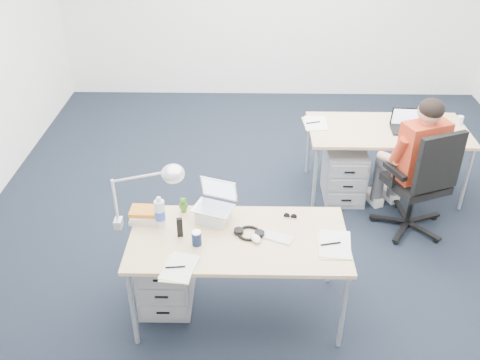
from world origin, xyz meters
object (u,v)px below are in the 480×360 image
desk_far (388,133)px  book_stack (144,215)px  computer_mouse (256,239)px  drawer_pedestal_near (166,274)px  water_bottle (160,212)px  far_cup (460,120)px  desk_near (238,242)px  bear_figurine (183,205)px  headphones (249,232)px  can_koozie (197,238)px  sunglasses (290,216)px  dark_laptop (409,121)px  drawer_pedestal_far (344,174)px  wireless_keyboard (276,237)px  office_chair (414,201)px  silver_laptop (213,204)px  cordless_phone (180,227)px  seated_person (410,160)px  desk_lamp (138,196)px

desk_far → book_stack: book_stack is taller
desk_far → computer_mouse: size_ratio=14.93×
drawer_pedestal_near → water_bottle: bearing=105.8°
desk_far → far_cup: 0.76m
desk_near → bear_figurine: (-0.44, 0.32, 0.11)m
headphones → can_koozie: bearing=-151.6°
can_koozie → drawer_pedestal_near: bearing=146.8°
computer_mouse → sunglasses: (0.27, 0.29, -0.01)m
water_bottle → dark_laptop: bearing=35.7°
desk_near → computer_mouse: size_ratio=14.93×
drawer_pedestal_far → dark_laptop: dark_laptop is taller
wireless_keyboard → drawer_pedestal_near: bearing=-162.3°
water_bottle → far_cup: 3.33m
office_chair → silver_laptop: office_chair is taller
office_chair → water_bottle: bearing=-178.2°
wireless_keyboard → silver_laptop: bearing=-179.2°
office_chair → computer_mouse: bearing=-164.6°
drawer_pedestal_near → far_cup: bearing=33.0°
drawer_pedestal_near → wireless_keyboard: size_ratio=2.23×
desk_far → dark_laptop: size_ratio=5.08×
wireless_keyboard → bear_figurine: bearing=179.9°
office_chair → dark_laptop: (0.02, 0.64, 0.53)m
silver_laptop → drawer_pedestal_near: bearing=-144.3°
wireless_keyboard → drawer_pedestal_far: bearing=88.7°
wireless_keyboard → book_stack: book_stack is taller
headphones → far_cup: (2.15, 1.88, 0.03)m
cordless_phone → water_bottle: bearing=131.3°
silver_laptop → far_cup: size_ratio=3.34×
desk_near → drawer_pedestal_near: 0.71m
desk_near → cordless_phone: size_ratio=10.11×
desk_near → dark_laptop: 2.42m
bear_figurine → drawer_pedestal_near: bearing=-100.7°
can_koozie → book_stack: 0.51m
office_chair → sunglasses: office_chair is taller
desk_near → drawer_pedestal_far: bearing=57.6°
can_koozie → bear_figurine: bear_figurine is taller
cordless_phone → sunglasses: cordless_phone is taller
sunglasses → can_koozie: bearing=-141.6°
seated_person → can_koozie: (-1.88, -1.37, 0.12)m
water_bottle → far_cup: water_bottle is taller
office_chair → seated_person: (-0.06, 0.18, 0.35)m
desk_far → dark_laptop: 0.25m
cordless_phone → desk_lamp: bearing=151.0°
desk_near → can_koozie: bearing=-163.9°
office_chair → book_stack: size_ratio=5.12×
dark_laptop → drawer_pedestal_far: bearing=-169.0°
bear_figurine → desk_lamp: (-0.30, -0.21, 0.22)m
far_cup → drawer_pedestal_far: bearing=-167.9°
drawer_pedestal_far → desk_lamp: bearing=-139.1°
desk_far → water_bottle: 2.66m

